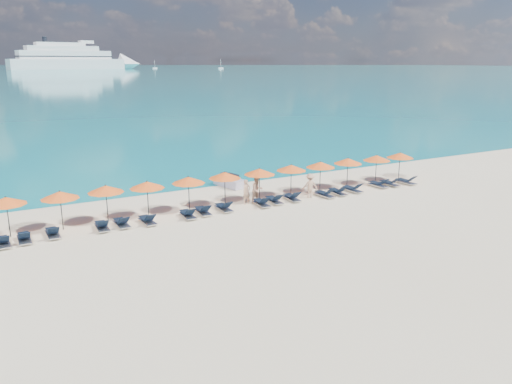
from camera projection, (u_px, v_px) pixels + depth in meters
name	position (u px, v px, depth m)	size (l,w,h in m)	color
ground	(280.00, 223.00, 29.08)	(1400.00, 1400.00, 0.00)	beige
cruise_ship	(79.00, 59.00, 527.54)	(140.69, 43.19, 38.68)	white
sailboat_near	(221.00, 68.00, 559.07)	(5.87, 1.96, 10.76)	white
sailboat_far	(155.00, 68.00, 568.86)	(5.21, 1.74, 9.56)	white
jetski	(230.00, 181.00, 37.46)	(1.61, 2.91, 0.98)	#B6B1CC
beachgoer_a	(247.00, 192.00, 32.80)	(0.60, 0.40, 1.66)	tan
beachgoer_b	(257.00, 190.00, 33.11)	(0.85, 0.49, 1.76)	tan
beachgoer_c	(310.00, 186.00, 34.39)	(1.09, 0.51, 1.69)	tan
umbrella_0	(6.00, 201.00, 26.36)	(2.10, 2.10, 2.28)	black
umbrella_1	(60.00, 195.00, 27.50)	(2.10, 2.10, 2.28)	black
umbrella_2	(106.00, 189.00, 28.79)	(2.10, 2.10, 2.28)	black
umbrella_3	(147.00, 185.00, 29.73)	(2.10, 2.10, 2.28)	black
umbrella_4	(188.00, 180.00, 30.94)	(2.10, 2.10, 2.28)	black
umbrella_5	(225.00, 175.00, 32.21)	(2.10, 2.10, 2.28)	black
umbrella_6	(259.00, 172.00, 33.29)	(2.10, 2.10, 2.28)	black
umbrella_7	(291.00, 168.00, 34.48)	(2.10, 2.10, 2.28)	black
umbrella_8	(321.00, 165.00, 35.50)	(2.10, 2.10, 2.28)	black
umbrella_9	(348.00, 161.00, 36.79)	(2.10, 2.10, 2.28)	black
umbrella_10	(377.00, 158.00, 37.93)	(2.10, 2.10, 2.28)	black
umbrella_11	(400.00, 155.00, 39.00)	(2.10, 2.10, 2.28)	black
lounger_0	(3.00, 242.00, 25.48)	(0.72, 1.73, 0.66)	silver
lounger_1	(24.00, 238.00, 26.05)	(0.65, 1.71, 0.66)	silver
lounger_2	(53.00, 233.00, 26.81)	(0.66, 1.71, 0.66)	silver
lounger_3	(102.00, 226.00, 27.93)	(0.68, 1.72, 0.66)	silver
lounger_4	(122.00, 223.00, 28.48)	(0.70, 1.73, 0.66)	silver
lounger_5	(147.00, 220.00, 28.95)	(0.72, 1.73, 0.66)	silver
lounger_6	(188.00, 214.00, 30.06)	(0.70, 1.73, 0.66)	silver
lounger_7	(203.00, 211.00, 30.73)	(0.70, 1.73, 0.66)	silver
lounger_8	(224.00, 207.00, 31.45)	(0.63, 1.71, 0.66)	silver
lounger_9	(262.00, 203.00, 32.48)	(0.73, 1.74, 0.66)	silver
lounger_10	(274.00, 200.00, 33.13)	(0.70, 1.73, 0.66)	silver
lounger_11	(292.00, 197.00, 33.75)	(0.75, 1.74, 0.66)	silver
lounger_12	(325.00, 194.00, 34.62)	(0.78, 1.75, 0.66)	silver
lounger_13	(338.00, 192.00, 35.22)	(0.67, 1.72, 0.66)	silver
lounger_14	(353.00, 189.00, 35.96)	(0.76, 1.75, 0.66)	silver
lounger_15	(378.00, 184.00, 37.32)	(0.74, 1.74, 0.66)	silver
lounger_16	(390.00, 183.00, 37.70)	(0.75, 1.74, 0.66)	silver
lounger_17	(406.00, 181.00, 38.24)	(0.79, 1.75, 0.66)	silver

